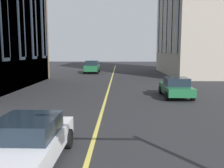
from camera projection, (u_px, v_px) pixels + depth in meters
lane_centre_line at (108, 93)px, 18.90m from camera, size 80.00×0.16×0.01m
car_white_near at (26, 143)px, 6.60m from camera, size 4.40×1.95×1.37m
car_green_far at (92, 67)px, 36.19m from camera, size 4.70×2.14×1.88m
car_green_trailing at (176, 87)px, 16.98m from camera, size 3.90×1.89×1.40m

